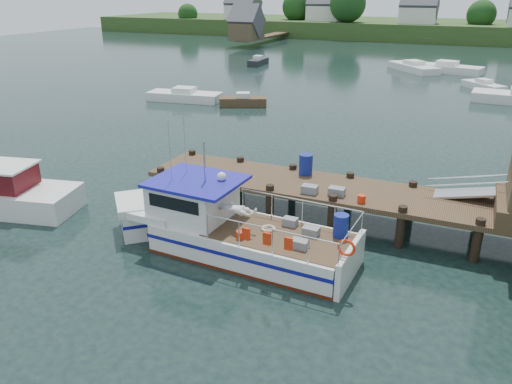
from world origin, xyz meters
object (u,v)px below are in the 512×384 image
at_px(moored_a, 185,96).
at_px(moored_d, 413,67).
at_px(moored_far, 447,68).
at_px(lobster_boat, 223,228).
at_px(moored_e, 258,61).
at_px(dock, 470,185).
at_px(moored_rowboat, 243,101).
at_px(moored_b, 483,86).

distance_m(moored_a, moored_d, 28.18).
bearing_deg(moored_far, lobster_boat, -97.17).
bearing_deg(moored_a, moored_d, 69.84).
height_order(moored_a, moored_e, moored_a).
distance_m(dock, moored_a, 28.08).
xyz_separation_m(moored_rowboat, moored_d, (9.80, 23.65, 0.04)).
relative_size(dock, moored_b, 3.94).
distance_m(dock, lobster_boat, 8.77).
xyz_separation_m(lobster_boat, moored_d, (0.57, 44.93, -0.40)).
xyz_separation_m(moored_a, moored_e, (-2.72, 21.34, -0.00)).
xyz_separation_m(dock, moored_d, (-7.13, 40.97, -1.80)).
height_order(moored_far, moored_e, moored_far).
xyz_separation_m(moored_rowboat, moored_e, (-7.95, 21.16, 0.02)).
distance_m(moored_far, moored_e, 21.43).
bearing_deg(moored_rowboat, moored_far, 67.48).
distance_m(dock, moored_rowboat, 24.29).
height_order(moored_far, moored_d, moored_far).
height_order(moored_rowboat, moored_b, moored_rowboat).
relative_size(lobster_boat, moored_far, 1.24).
bearing_deg(moored_d, moored_a, -133.21).
bearing_deg(moored_rowboat, moored_d, 73.69).
height_order(dock, moored_rowboat, dock).
bearing_deg(dock, moored_a, 142.29).
height_order(moored_rowboat, moored_e, moored_e).
height_order(lobster_boat, moored_e, lobster_boat).
xyz_separation_m(dock, moored_e, (-24.89, 38.48, -1.83)).
bearing_deg(moored_rowboat, moored_b, 47.57).
height_order(moored_rowboat, moored_far, moored_far).
bearing_deg(moored_a, moored_far, 64.91).
height_order(dock, moored_far, dock).
xyz_separation_m(moored_far, moored_d, (-3.45, -0.54, -0.03)).
height_order(dock, moored_b, dock).
bearing_deg(moored_a, moored_b, 46.41).
xyz_separation_m(dock, lobster_boat, (-7.70, -3.95, -1.40)).
xyz_separation_m(dock, moored_rowboat, (-16.94, 17.32, -1.85)).
bearing_deg(lobster_boat, dock, 29.91).
bearing_deg(moored_d, moored_far, -2.03).
bearing_deg(moored_far, moored_rowboat, -120.83).
height_order(moored_b, moored_d, moored_d).
height_order(moored_far, moored_a, moored_far).
bearing_deg(moored_d, moored_e, 177.01).
xyz_separation_m(moored_far, moored_e, (-21.21, -3.03, -0.06)).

